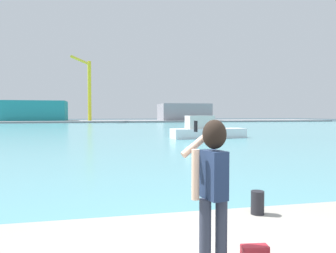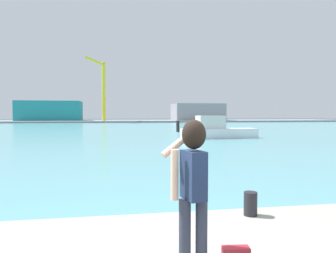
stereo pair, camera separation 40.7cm
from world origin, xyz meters
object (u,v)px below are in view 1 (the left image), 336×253
object	(u,v)px
warehouse_right	(184,112)
boat_moored	(206,130)
warehouse_left	(34,111)
person_photographer	(212,178)
harbor_bollard	(257,203)
port_crane	(87,84)

from	to	relation	value
warehouse_right	boat_moored	bearing A→B (deg)	-103.36
warehouse_left	warehouse_right	world-z (taller)	warehouse_left
warehouse_left	warehouse_right	xyz separation A→B (m)	(44.06, -2.47, -0.32)
person_photographer	warehouse_right	size ratio (longest dim) A/B	0.12
boat_moored	harbor_bollard	bearing A→B (deg)	-110.49
harbor_bollard	boat_moored	bearing A→B (deg)	72.90
boat_moored	person_photographer	bearing A→B (deg)	-112.45
harbor_bollard	boat_moored	world-z (taller)	boat_moored
warehouse_left	port_crane	xyz separation A→B (m)	(15.18, -5.27, 7.62)
harbor_bollard	port_crane	world-z (taller)	port_crane
warehouse_right	port_crane	distance (m)	30.09
person_photographer	warehouse_left	distance (m)	95.61
harbor_bollard	warehouse_left	xyz separation A→B (m)	(-21.16, 91.86, 2.57)
person_photographer	boat_moored	bearing A→B (deg)	-30.84
port_crane	person_photographer	bearing A→B (deg)	-87.09
person_photographer	harbor_bollard	size ratio (longest dim) A/B	4.15
boat_moored	port_crane	size ratio (longest dim) A/B	0.43
person_photographer	warehouse_right	xyz separation A→B (m)	(24.39, 91.08, 1.40)
warehouse_right	warehouse_left	bearing A→B (deg)	176.79
harbor_bollard	port_crane	bearing A→B (deg)	93.95
person_photographer	warehouse_right	bearing A→B (deg)	-26.77
person_photographer	harbor_bollard	bearing A→B (deg)	-53.10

